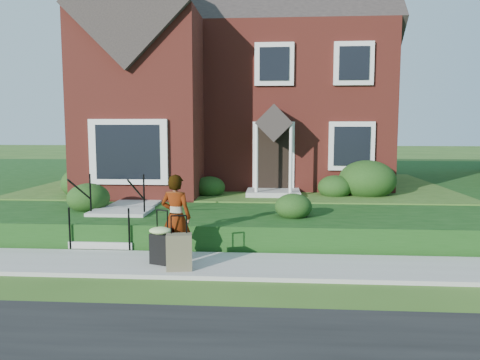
# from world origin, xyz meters

# --- Properties ---
(ground) EXTENTS (120.00, 120.00, 0.00)m
(ground) POSITION_xyz_m (0.00, 0.00, 0.00)
(ground) COLOR #2D5119
(ground) RESTS_ON ground
(sidewalk) EXTENTS (60.00, 1.60, 0.08)m
(sidewalk) POSITION_xyz_m (0.00, 0.00, 0.04)
(sidewalk) COLOR #9E9B93
(sidewalk) RESTS_ON ground
(terrace) EXTENTS (44.00, 20.00, 0.60)m
(terrace) POSITION_xyz_m (4.00, 10.90, 0.30)
(terrace) COLOR #113A0F
(terrace) RESTS_ON ground
(walkway) EXTENTS (1.20, 6.00, 0.06)m
(walkway) POSITION_xyz_m (-2.50, 5.00, 0.63)
(walkway) COLOR #9E9B93
(walkway) RESTS_ON terrace
(main_house) EXTENTS (10.40, 10.20, 9.40)m
(main_house) POSITION_xyz_m (-0.21, 9.61, 5.26)
(main_house) COLOR maroon
(main_house) RESTS_ON terrace
(front_steps) EXTENTS (1.40, 2.02, 1.50)m
(front_steps) POSITION_xyz_m (-2.50, 1.84, 0.47)
(front_steps) COLOR #9E9B93
(front_steps) RESTS_ON ground
(foundation_shrubs) EXTENTS (10.08, 4.87, 1.21)m
(foundation_shrubs) POSITION_xyz_m (0.49, 4.96, 1.10)
(foundation_shrubs) COLOR black
(foundation_shrubs) RESTS_ON terrace
(woman) EXTENTS (0.69, 0.53, 1.69)m
(woman) POSITION_xyz_m (-0.71, 0.25, 0.92)
(woman) COLOR #999999
(woman) RESTS_ON sidewalk
(suitcase_black) EXTENTS (0.52, 0.48, 1.04)m
(suitcase_black) POSITION_xyz_m (-0.93, -0.11, 0.48)
(suitcase_black) COLOR black
(suitcase_black) RESTS_ON sidewalk
(suitcase_olive) EXTENTS (0.50, 0.34, 1.01)m
(suitcase_olive) POSITION_xyz_m (-0.51, -0.47, 0.42)
(suitcase_olive) COLOR brown
(suitcase_olive) RESTS_ON sidewalk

